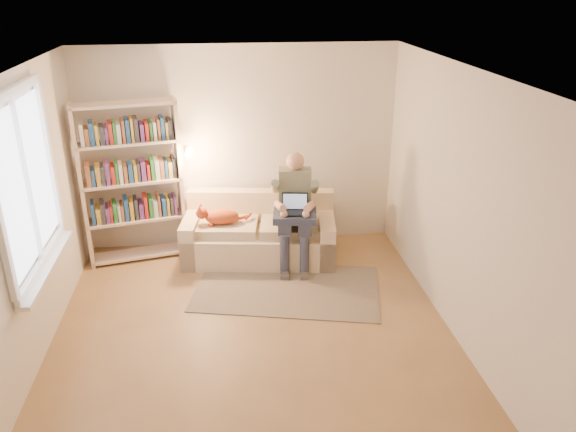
{
  "coord_description": "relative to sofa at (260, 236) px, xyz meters",
  "views": [
    {
      "loc": [
        -0.24,
        -4.73,
        3.32
      ],
      "look_at": [
        0.47,
        1.0,
        0.86
      ],
      "focal_mm": 35.0,
      "sensor_mm": 36.0,
      "label": 1
    }
  ],
  "objects": [
    {
      "name": "wall_right",
      "position": [
        1.81,
        -1.74,
        1.01
      ],
      "size": [
        0.02,
        4.5,
        2.6
      ],
      "primitive_type": "cube",
      "color": "silver",
      "rests_on": "floor"
    },
    {
      "name": "wall_front",
      "position": [
        -0.19,
        -3.99,
        1.01
      ],
      "size": [
        4.0,
        0.02,
        2.6
      ],
      "primitive_type": "cube",
      "color": "silver",
      "rests_on": "floor"
    },
    {
      "name": "laptop",
      "position": [
        0.4,
        -0.33,
        0.5
      ],
      "size": [
        0.34,
        0.29,
        0.28
      ],
      "rotation": [
        0.0,
        0.0,
        -0.14
      ],
      "color": "black",
      "rests_on": "blanket"
    },
    {
      "name": "ceiling",
      "position": [
        -0.19,
        -1.74,
        2.31
      ],
      "size": [
        4.0,
        4.5,
        0.02
      ],
      "primitive_type": "cube",
      "color": "white",
      "rests_on": "wall_back"
    },
    {
      "name": "person",
      "position": [
        0.43,
        -0.21,
        0.49
      ],
      "size": [
        0.47,
        0.67,
        1.4
      ],
      "rotation": [
        0.0,
        0.0,
        -0.14
      ],
      "color": "gray",
      "rests_on": "sofa"
    },
    {
      "name": "wall_left",
      "position": [
        -2.19,
        -1.74,
        1.01
      ],
      "size": [
        0.02,
        4.5,
        2.6
      ],
      "primitive_type": "cube",
      "color": "silver",
      "rests_on": "floor"
    },
    {
      "name": "blanket",
      "position": [
        0.4,
        -0.34,
        0.4
      ],
      "size": [
        0.57,
        0.49,
        0.09
      ],
      "primitive_type": "cube",
      "rotation": [
        0.0,
        0.0,
        -0.14
      ],
      "color": "#293047",
      "rests_on": "person"
    },
    {
      "name": "cat",
      "position": [
        -0.47,
        -0.06,
        0.32
      ],
      "size": [
        0.64,
        0.28,
        0.23
      ],
      "rotation": [
        0.0,
        0.0,
        -0.14
      ],
      "color": "#D05728",
      "rests_on": "sofa"
    },
    {
      "name": "bookshelf",
      "position": [
        -1.53,
        0.16,
        0.82
      ],
      "size": [
        1.38,
        0.55,
        2.02
      ],
      "rotation": [
        0.0,
        0.0,
        0.21
      ],
      "color": "beige",
      "rests_on": "floor"
    },
    {
      "name": "wall_back",
      "position": [
        -0.19,
        0.51,
        1.01
      ],
      "size": [
        4.0,
        0.02,
        2.6
      ],
      "primitive_type": "cube",
      "color": "silver",
      "rests_on": "floor"
    },
    {
      "name": "floor",
      "position": [
        -0.19,
        -1.74,
        -0.29
      ],
      "size": [
        4.5,
        4.5,
        0.0
      ],
      "primitive_type": "plane",
      "color": "olive",
      "rests_on": "ground"
    },
    {
      "name": "sofa",
      "position": [
        0.0,
        0.0,
        0.0
      ],
      "size": [
        1.98,
        1.1,
        0.8
      ],
      "rotation": [
        0.0,
        0.0,
        -0.14
      ],
      "color": "beige",
      "rests_on": "floor"
    },
    {
      "name": "rug",
      "position": [
        0.25,
        -0.86,
        -0.29
      ],
      "size": [
        2.32,
        1.68,
        0.01
      ],
      "primitive_type": "cube",
      "rotation": [
        0.0,
        0.0,
        -0.23
      ],
      "color": "#7F715C",
      "rests_on": "floor"
    },
    {
      "name": "window",
      "position": [
        -2.14,
        -1.54,
        1.08
      ],
      "size": [
        0.12,
        1.52,
        1.69
      ],
      "color": "white",
      "rests_on": "wall_left"
    }
  ]
}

